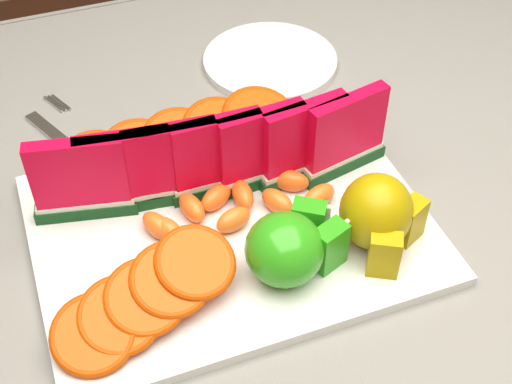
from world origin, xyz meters
The scene contains 11 objects.
table centered at (0.00, 0.00, 0.65)m, with size 1.40×0.90×0.75m.
tablecloth centered at (0.00, 0.00, 0.72)m, with size 1.53×1.03×0.20m.
platter centered at (0.00, 0.01, 0.76)m, with size 0.40×0.30×0.01m.
apple_cluster centered at (0.04, -0.07, 0.80)m, with size 0.11×0.09×0.07m.
pear_cluster centered at (0.13, -0.06, 0.81)m, with size 0.09×0.10×0.08m.
side_plate centered at (0.15, 0.28, 0.76)m, with size 0.21×0.21×0.01m.
fork centered at (-0.13, 0.21, 0.76)m, with size 0.08×0.19×0.00m.
watermelon_row centered at (0.01, 0.06, 0.82)m, with size 0.39×0.07×0.10m.
orange_fan_front centered at (-0.11, -0.07, 0.80)m, with size 0.20×0.12×0.05m.
orange_fan_back centered at (-0.02, 0.13, 0.79)m, with size 0.29×0.11×0.05m.
tangerine_segments centered at (0.01, 0.02, 0.78)m, with size 0.21×0.07×0.03m.
Camera 1 is at (-0.15, -0.47, 1.31)m, focal length 50.00 mm.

